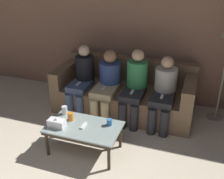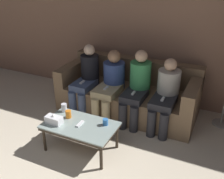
% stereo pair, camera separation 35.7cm
% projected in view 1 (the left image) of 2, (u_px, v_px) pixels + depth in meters
% --- Properties ---
extents(wall_back, '(12.00, 0.06, 2.60)m').
position_uv_depth(wall_back, '(135.00, 27.00, 4.49)').
color(wall_back, '#8C6651').
rests_on(wall_back, ground_plane).
extents(couch, '(2.26, 0.97, 0.82)m').
position_uv_depth(couch, '(125.00, 93.00, 4.45)').
color(couch, brown).
rests_on(couch, ground_plane).
extents(coffee_table, '(0.95, 0.57, 0.39)m').
position_uv_depth(coffee_table, '(84.00, 129.00, 3.39)').
color(coffee_table, '#8C9E99').
rests_on(coffee_table, ground_plane).
extents(cup_near_left, '(0.07, 0.07, 0.09)m').
position_uv_depth(cup_near_left, '(109.00, 122.00, 3.38)').
color(cup_near_left, '#3372BF').
rests_on(cup_near_left, coffee_table).
extents(cup_near_right, '(0.08, 0.08, 0.12)m').
position_uv_depth(cup_near_right, '(65.00, 110.00, 3.62)').
color(cup_near_right, silver).
rests_on(cup_near_right, coffee_table).
extents(cup_far_center, '(0.08, 0.08, 0.11)m').
position_uv_depth(cup_far_center, '(70.00, 117.00, 3.48)').
color(cup_far_center, orange).
rests_on(cup_far_center, coffee_table).
extents(tissue_box, '(0.22, 0.12, 0.13)m').
position_uv_depth(tissue_box, '(57.00, 123.00, 3.34)').
color(tissue_box, white).
rests_on(tissue_box, coffee_table).
extents(game_remote, '(0.04, 0.15, 0.02)m').
position_uv_depth(game_remote, '(84.00, 126.00, 3.36)').
color(game_remote, white).
rests_on(game_remote, coffee_table).
extents(seated_person_left_end, '(0.31, 0.67, 1.10)m').
position_uv_depth(seated_person_left_end, '(82.00, 78.00, 4.33)').
color(seated_person_left_end, '#47567A').
rests_on(seated_person_left_end, ground_plane).
extents(seated_person_mid_left, '(0.35, 0.74, 1.06)m').
position_uv_depth(seated_person_mid_left, '(108.00, 82.00, 4.20)').
color(seated_person_mid_left, tan).
rests_on(seated_person_mid_left, ground_plane).
extents(seated_person_mid_right, '(0.32, 0.70, 1.12)m').
position_uv_depth(seated_person_mid_right, '(135.00, 84.00, 4.07)').
color(seated_person_mid_right, '#28282D').
rests_on(seated_person_mid_right, ground_plane).
extents(seated_person_right_end, '(0.34, 0.71, 1.06)m').
position_uv_depth(seated_person_right_end, '(164.00, 90.00, 3.94)').
color(seated_person_right_end, '#28282D').
rests_on(seated_person_right_end, ground_plane).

